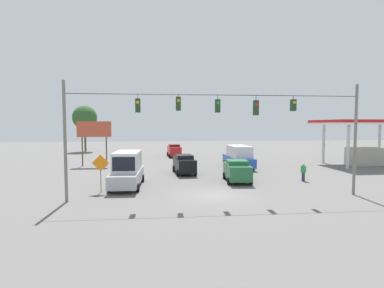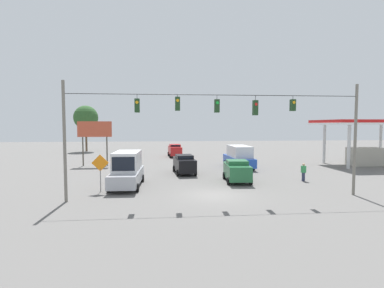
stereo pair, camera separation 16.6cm
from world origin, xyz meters
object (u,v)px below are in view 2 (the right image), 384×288
Objects in this scene: box_truck_silver_parked_shoulder at (127,169)px; traffic_cone_second at (129,175)px; sedan_red_withflow_deep at (175,150)px; roadside_billboard at (95,133)px; gas_station at (366,132)px; tree_horizon_left at (86,118)px; overhead_signal_span at (216,124)px; traffic_cone_nearest at (125,182)px; pedestrian at (303,172)px; sedan_green_crossing_near at (237,171)px; sedan_black_withflow_mid at (184,164)px; work_zone_sign at (100,166)px; traffic_cone_third at (132,170)px; box_truck_blue_oncoming_far at (239,157)px.

traffic_cone_second is at bearing -86.56° from box_truck_silver_parked_shoulder.
roadside_billboard is (10.20, 9.39, 3.04)m from sedan_red_withflow_deep.
tree_horizon_left is at bearing -30.98° from gas_station.
sedan_red_withflow_deep is at bearing -86.25° from overhead_signal_span.
traffic_cone_nearest is 0.45× the size of pedestrian.
sedan_green_crossing_near is at bearing -174.47° from traffic_cone_nearest.
sedan_black_withflow_mid is 6.57× the size of traffic_cone_nearest.
overhead_signal_span is 28.09× the size of traffic_cone_nearest.
tree_horizon_left reaches higher than sedan_green_crossing_near.
gas_station reaches higher than work_zone_sign.
box_truck_silver_parked_shoulder is 3.37m from traffic_cone_second.
roadside_billboard is (14.85, -11.89, 3.07)m from sedan_green_crossing_near.
traffic_cone_nearest is at bearing 112.06° from roadside_billboard.
traffic_cone_second is at bearing 27.58° from sedan_black_withflow_mid.
overhead_signal_span is 13.95m from traffic_cone_third.
overhead_signal_span is at bearing 144.98° from traffic_cone_nearest.
sedan_black_withflow_mid is 32.85m from tree_horizon_left.
overhead_signal_span reaches higher than sedan_black_withflow_mid.
box_truck_silver_parked_shoulder is at bearing 112.63° from roadside_billboard.
work_zone_sign is at bearing -18.24° from overhead_signal_span.
work_zone_sign is (8.33, -2.74, -3.11)m from overhead_signal_span.
pedestrian is 43.04m from tree_horizon_left.
overhead_signal_span is 3.70× the size of roadside_billboard.
box_truck_blue_oncoming_far is 9.19× the size of traffic_cone_nearest.
traffic_cone_nearest is (0.19, -0.09, -1.05)m from box_truck_silver_parked_shoulder.
sedan_green_crossing_near is 9.92m from traffic_cone_second.
traffic_cone_third is at bearing -88.50° from traffic_cone_second.
overhead_signal_span reaches higher than traffic_cone_nearest.
tree_horizon_left is at bearing -46.14° from box_truck_blue_oncoming_far.
work_zone_sign is at bearing 21.77° from gas_station.
tree_horizon_left is at bearing -71.09° from box_truck_silver_parked_shoulder.
tree_horizon_left reaches higher than box_truck_blue_oncoming_far.
overhead_signal_span is at bearing 115.29° from tree_horizon_left.
traffic_cone_nearest is 0.06× the size of gas_station.
traffic_cone_nearest is (6.77, -4.74, -4.74)m from overhead_signal_span.
sedan_red_withflow_deep is (-4.81, -22.30, -0.37)m from box_truck_silver_parked_shoulder.
overhead_signal_span is 21.28m from roadside_billboard.
overhead_signal_span is 3.06× the size of box_truck_blue_oncoming_far.
box_truck_silver_parked_shoulder is 36.02m from tree_horizon_left.
sedan_red_withflow_deep is 16.59m from traffic_cone_third.
sedan_red_withflow_deep reaches higher than traffic_cone_third.
traffic_cone_nearest is (5.00, 22.21, -0.67)m from sedan_red_withflow_deep.
roadside_billboard is (17.20, -3.49, 2.77)m from box_truck_blue_oncoming_far.
box_truck_silver_parked_shoulder is 14.24m from roadside_billboard.
overhead_signal_span is 8.87m from box_truck_silver_parked_shoulder.
sedan_green_crossing_near is 6.04m from pedestrian.
overhead_signal_span is 27.32m from sedan_red_withflow_deep.
box_truck_silver_parked_shoulder is at bearing 6.17° from sedan_green_crossing_near.
sedan_red_withflow_deep is 16.33m from sedan_black_withflow_mid.
traffic_cone_third is 8.98m from roadside_billboard.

